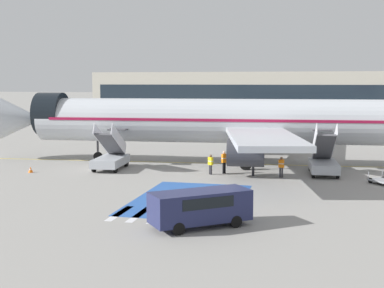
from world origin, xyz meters
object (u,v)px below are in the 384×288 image
Objects in this scene: ground_crew_1 at (211,163)px; traffic_cone_0 at (31,170)px; boarding_stairs_aft at (324,162)px; fuel_tanker at (306,126)px; airliner at (235,121)px; ground_crew_0 at (224,160)px; ground_crew_3 at (281,166)px; boarding_stairs_forward at (111,158)px; terminal_building at (311,95)px; ground_crew_2 at (253,164)px; service_van_0 at (200,205)px.

ground_crew_1 is 3.49× the size of traffic_cone_0.
ground_crew_1 is (-8.96, -2.18, -0.10)m from boarding_stairs_aft.
boarding_stairs_aft is 25.38m from fuel_tanker.
airliner is 8.67× the size of boarding_stairs_aft.
ground_crew_0 reaches higher than traffic_cone_0.
ground_crew_1 is at bearing 7.80° from ground_crew_3.
terminal_building reaches higher than boarding_stairs_forward.
traffic_cone_0 is (-18.27, -2.71, -0.78)m from ground_crew_2.
boarding_stairs_aft reaches higher than service_van_0.
service_van_0 is at bearing -1.66° from fuel_tanker.
airliner reaches higher than traffic_cone_0.
ground_crew_1 is (-6.85, -27.45, -0.91)m from fuel_tanker.
boarding_stairs_aft reaches higher than traffic_cone_0.
airliner is 11.77m from boarding_stairs_forward.
ground_crew_2 is 18.49m from traffic_cone_0.
ground_crew_1 is at bearing -10.13° from fuel_tanker.
service_van_0 is 11.30× the size of traffic_cone_0.
boarding_stairs_forward is 3.25× the size of ground_crew_3.
fuel_tanker is 0.12× the size of terminal_building.
ground_crew_1 is (8.94, -0.61, -0.07)m from boarding_stairs_forward.
boarding_stairs_forward is 12.41m from ground_crew_2.
fuel_tanker is 22.72× the size of traffic_cone_0.
terminal_building is (5.46, 65.74, 0.82)m from airliner.
terminal_building is (15.46, 71.21, 3.74)m from boarding_stairs_forward.
ground_crew_0 is 1.15× the size of ground_crew_1.
service_van_0 is 15.78m from ground_crew_2.
ground_crew_2 is (2.41, -5.94, -2.91)m from airliner.
boarding_stairs_forward is at bearing 177.17° from service_van_0.
fuel_tanker is 37.06m from traffic_cone_0.
airliner reaches higher than boarding_stairs_forward.
ground_crew_2 is at bearing -7.22° from boarding_stairs_forward.
airliner is 21.94m from service_van_0.
airliner reaches higher than ground_crew_3.
service_van_0 is 3.21× the size of ground_crew_3.
ground_crew_0 is 0.02× the size of terminal_building.
service_van_0 is at bearing -92.52° from terminal_building.
ground_crew_1 is 3.47m from ground_crew_2.
airliner is at bearing -11.28° from fuel_tanker.
airliner is 18.45m from traffic_cone_0.
boarding_stairs_forward is 0.50× the size of fuel_tanker.
boarding_stairs_aft is 0.50× the size of fuel_tanker.
airliner is at bearing 28.62° from traffic_cone_0.
service_van_0 is (11.61, -16.24, 0.15)m from boarding_stairs_forward.
fuel_tanker reaches higher than ground_crew_0.
service_van_0 reaches higher than ground_crew_1.
service_van_0 is 2.83× the size of ground_crew_0.
boarding_stairs_aft is (7.90, -3.90, -2.89)m from airliner.
ground_crew_3 is (-3.24, -2.24, -0.08)m from boarding_stairs_aft.
airliner is 8.26m from ground_crew_3.
terminal_building reaches higher than boarding_stairs_aft.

